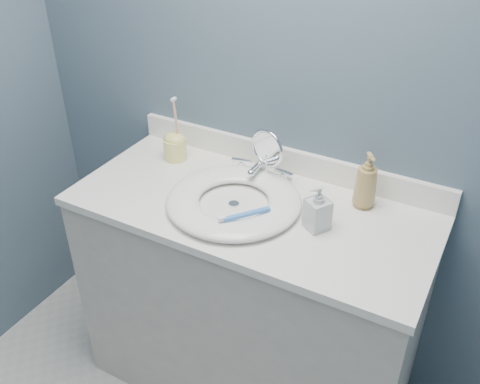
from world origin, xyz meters
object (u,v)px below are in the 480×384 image
Objects in this scene: makeup_mirror at (267,154)px; soap_bottle_clear at (318,208)px; soap_bottle_amber at (366,180)px; toothbrush_holder at (175,145)px.

soap_bottle_clear is at bearing -18.29° from makeup_mirror.
soap_bottle_amber reaches higher than soap_bottle_clear.
toothbrush_holder reaches higher than soap_bottle_clear.
makeup_mirror is at bearing 2.21° from toothbrush_holder.
soap_bottle_amber is 0.21m from soap_bottle_clear.
soap_bottle_amber is at bearing 2.80° from toothbrush_holder.
soap_bottle_amber is at bearing 18.30° from makeup_mirror.
makeup_mirror is at bearing 178.86° from soap_bottle_clear.
soap_bottle_clear is (-0.09, -0.19, -0.02)m from soap_bottle_amber.
toothbrush_holder is (-0.38, -0.01, -0.05)m from makeup_mirror.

